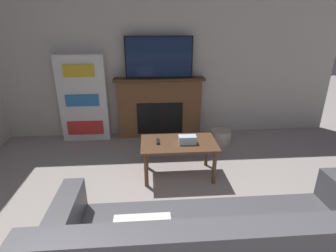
{
  "coord_description": "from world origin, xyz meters",
  "views": [
    {
      "loc": [
        -0.17,
        -0.77,
        1.87
      ],
      "look_at": [
        0.06,
        2.3,
        0.68
      ],
      "focal_mm": 28.0,
      "sensor_mm": 36.0,
      "label": 1
    }
  ],
  "objects_px": {
    "fireplace": "(160,107)",
    "tv": "(159,57)",
    "storage_basket": "(221,137)",
    "coffee_table": "(179,147)",
    "bookshelf": "(84,98)"
  },
  "relations": [
    {
      "from": "tv",
      "to": "bookshelf",
      "type": "bearing_deg",
      "value": -179.9
    },
    {
      "from": "tv",
      "to": "storage_basket",
      "type": "distance_m",
      "value": 1.66
    },
    {
      "from": "fireplace",
      "to": "tv",
      "type": "height_order",
      "value": "tv"
    },
    {
      "from": "fireplace",
      "to": "tv",
      "type": "distance_m",
      "value": 0.85
    },
    {
      "from": "tv",
      "to": "bookshelf",
      "type": "height_order",
      "value": "tv"
    },
    {
      "from": "bookshelf",
      "to": "storage_basket",
      "type": "height_order",
      "value": "bookshelf"
    },
    {
      "from": "coffee_table",
      "to": "storage_basket",
      "type": "relative_size",
      "value": 2.92
    },
    {
      "from": "tv",
      "to": "storage_basket",
      "type": "height_order",
      "value": "tv"
    },
    {
      "from": "fireplace",
      "to": "coffee_table",
      "type": "distance_m",
      "value": 1.39
    },
    {
      "from": "coffee_table",
      "to": "tv",
      "type": "bearing_deg",
      "value": 97.53
    },
    {
      "from": "storage_basket",
      "to": "tv",
      "type": "bearing_deg",
      "value": 156.24
    },
    {
      "from": "fireplace",
      "to": "storage_basket",
      "type": "distance_m",
      "value": 1.17
    },
    {
      "from": "tv",
      "to": "bookshelf",
      "type": "relative_size",
      "value": 0.77
    },
    {
      "from": "fireplace",
      "to": "bookshelf",
      "type": "distance_m",
      "value": 1.28
    },
    {
      "from": "bookshelf",
      "to": "storage_basket",
      "type": "relative_size",
      "value": 4.37
    }
  ]
}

